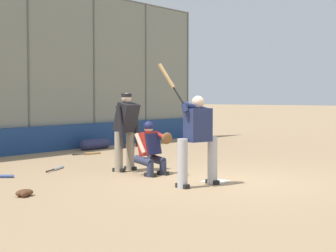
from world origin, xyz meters
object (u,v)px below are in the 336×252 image
(umpire_home, at_px, (126,129))
(equipment_bag_dugout_side, at_px, (95,144))
(catcher_behind_plate, at_px, (151,147))
(batter_at_plate, at_px, (197,137))
(spare_bat_by_padding, at_px, (90,153))
(spare_bat_third_base_side, at_px, (57,168))
(fielding_glove_on_dirt, at_px, (24,193))

(umpire_home, distance_m, equipment_bag_dugout_side, 5.21)
(catcher_behind_plate, height_order, equipment_bag_dugout_side, catcher_behind_plate)
(batter_at_plate, bearing_deg, equipment_bag_dugout_side, -107.72)
(spare_bat_by_padding, bearing_deg, batter_at_plate, -103.98)
(spare_bat_by_padding, xyz_separation_m, spare_bat_third_base_side, (2.78, 1.70, 0.00))
(umpire_home, xyz_separation_m, spare_bat_by_padding, (-2.01, -3.08, -0.89))
(catcher_behind_plate, bearing_deg, spare_bat_by_padding, -113.85)
(fielding_glove_on_dirt, bearing_deg, equipment_bag_dugout_side, -144.12)
(umpire_home, height_order, fielding_glove_on_dirt, umpire_home)
(spare_bat_third_base_side, bearing_deg, equipment_bag_dugout_side, 9.76)
(batter_at_plate, relative_size, fielding_glove_on_dirt, 6.80)
(catcher_behind_plate, relative_size, equipment_bag_dugout_side, 0.90)
(fielding_glove_on_dirt, bearing_deg, spare_bat_third_base_side, -141.33)
(catcher_behind_plate, relative_size, umpire_home, 0.66)
(catcher_behind_plate, xyz_separation_m, spare_bat_by_padding, (-2.18, -3.92, -0.55))
(spare_bat_third_base_side, xyz_separation_m, fielding_glove_on_dirt, (2.59, 2.07, 0.03))
(spare_bat_by_padding, distance_m, fielding_glove_on_dirt, 6.56)
(equipment_bag_dugout_side, bearing_deg, umpire_home, 51.66)
(fielding_glove_on_dirt, bearing_deg, umpire_home, -168.28)
(spare_bat_by_padding, height_order, spare_bat_third_base_side, same)
(umpire_home, bearing_deg, fielding_glove_on_dirt, 10.18)
(batter_at_plate, distance_m, fielding_glove_on_dirt, 3.20)
(spare_bat_by_padding, xyz_separation_m, equipment_bag_dugout_side, (-1.19, -0.97, 0.13))
(catcher_behind_plate, distance_m, spare_bat_third_base_side, 2.36)
(spare_bat_by_padding, bearing_deg, umpire_home, -110.15)
(spare_bat_by_padding, relative_size, spare_bat_third_base_side, 1.07)
(spare_bat_by_padding, bearing_deg, catcher_behind_plate, -106.09)
(catcher_behind_plate, height_order, umpire_home, umpire_home)
(spare_bat_by_padding, height_order, equipment_bag_dugout_side, equipment_bag_dugout_side)
(catcher_behind_plate, bearing_deg, batter_at_plate, 73.97)
(spare_bat_third_base_side, height_order, equipment_bag_dugout_side, equipment_bag_dugout_side)
(catcher_behind_plate, xyz_separation_m, fielding_glove_on_dirt, (3.19, -0.14, -0.52))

